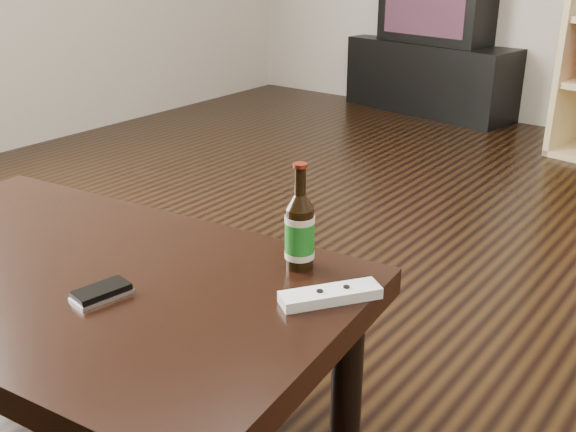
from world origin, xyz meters
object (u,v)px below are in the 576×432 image
Objects in this scene: coffee_table at (77,293)px; phone at (101,293)px; tv_stand at (439,76)px; beer_bottle at (300,232)px; remote at (330,295)px.

phone reaches higher than coffee_table.
phone is at bearing -65.14° from tv_stand.
beer_bottle is (1.19, -3.23, 0.29)m from tv_stand.
coffee_table is 0.49m from beer_bottle.
tv_stand is at bearing 114.89° from phone.
coffee_table is 5.54× the size of beer_bottle.
beer_bottle is 1.92× the size of phone.
beer_bottle reaches higher than remote.
coffee_table is (0.82, -3.52, 0.16)m from tv_stand.
coffee_table is at bearing -122.42° from remote.
beer_bottle reaches higher than coffee_table.
remote is (0.36, 0.25, 0.00)m from phone.
remote reaches higher than tv_stand.
phone is at bearing -124.24° from beer_bottle.
phone is (0.97, -3.56, 0.22)m from tv_stand.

